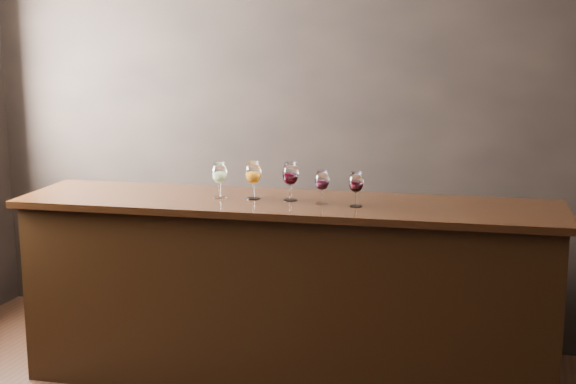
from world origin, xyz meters
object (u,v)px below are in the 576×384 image
(back_bar_shelf, at_px, (220,270))
(glass_white, at_px, (220,174))
(glass_amber, at_px, (253,174))
(glass_red_b, at_px, (322,181))
(glass_red_a, at_px, (290,175))
(glass_red_c, at_px, (356,183))
(bar_counter, at_px, (287,296))

(back_bar_shelf, xyz_separation_m, glass_white, (0.28, -0.68, 0.79))
(glass_amber, height_order, glass_red_b, glass_amber)
(glass_red_b, bearing_deg, glass_red_a, 168.50)
(glass_red_a, xyz_separation_m, glass_red_c, (0.39, -0.05, -0.02))
(back_bar_shelf, relative_size, glass_amber, 10.98)
(back_bar_shelf, relative_size, glass_white, 11.56)
(bar_counter, bearing_deg, glass_red_c, -9.67)
(glass_red_c, bearing_deg, bar_counter, 174.90)
(glass_amber, distance_m, glass_red_c, 0.60)
(back_bar_shelf, height_order, glass_red_b, glass_red_b)
(glass_amber, xyz_separation_m, glass_red_a, (0.21, 0.02, 0.00))
(bar_counter, height_order, glass_white, glass_white)
(back_bar_shelf, bearing_deg, glass_red_a, -42.82)
(glass_red_c, bearing_deg, back_bar_shelf, 147.30)
(bar_counter, height_order, glass_amber, glass_amber)
(glass_white, xyz_separation_m, glass_red_c, (0.80, -0.01, -0.01))
(glass_red_b, bearing_deg, glass_white, -179.79)
(glass_white, relative_size, glass_red_a, 0.95)
(back_bar_shelf, height_order, glass_amber, glass_amber)
(bar_counter, relative_size, glass_red_a, 13.74)
(glass_amber, distance_m, glass_red_a, 0.22)
(glass_red_b, bearing_deg, back_bar_shelf, 142.47)
(back_bar_shelf, height_order, glass_red_c, glass_red_c)
(glass_red_a, distance_m, glass_red_b, 0.20)
(back_bar_shelf, xyz_separation_m, glass_red_c, (1.08, -0.69, 0.78))
(glass_red_a, height_order, glass_red_c, glass_red_a)
(bar_counter, relative_size, glass_red_b, 15.89)
(bar_counter, relative_size, back_bar_shelf, 1.25)
(glass_amber, bearing_deg, glass_red_c, -3.09)
(glass_amber, bearing_deg, glass_red_b, -2.72)
(glass_white, distance_m, glass_amber, 0.20)
(glass_white, height_order, glass_amber, glass_amber)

